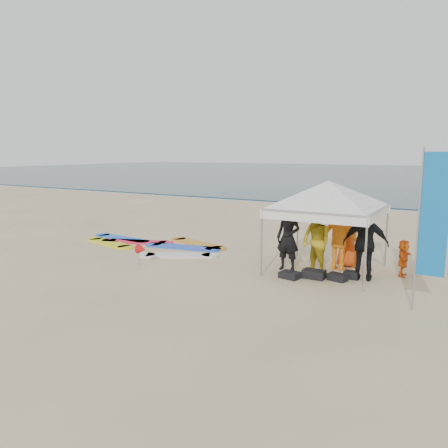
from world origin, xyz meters
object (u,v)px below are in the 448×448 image
person_orange_b (348,238)px  marker_pennant (142,249)px  person_black_b (366,244)px  canopy_tent (329,181)px  feather_flag (433,217)px  person_seated (403,258)px  person_yellow (316,242)px  surfboard_spread (154,245)px  person_orange_a (340,235)px  person_black_a (288,238)px

person_orange_b → marker_pennant: person_orange_b is taller
marker_pennant → person_black_b: bearing=17.1°
person_orange_b → canopy_tent: size_ratio=0.44×
marker_pennant → feather_flag: bearing=1.1°
person_seated → marker_pennant: person_seated is taller
marker_pennant → person_yellow: bearing=20.7°
feather_flag → person_seated: bearing=107.7°
person_black_b → surfboard_spread: (-7.30, 0.56, -0.91)m
surfboard_spread → marker_pennant: bearing=-57.5°
feather_flag → person_orange_b: bearing=130.0°
person_black_b → feather_flag: 2.51m
person_yellow → marker_pennant: size_ratio=2.77×
person_seated → marker_pennant: (-6.60, -2.66, 0.01)m
person_black_b → person_seated: person_black_b is taller
person_yellow → surfboard_spread: (-6.04, 0.64, -0.85)m
person_orange_a → person_orange_b: person_orange_a is taller
person_orange_a → person_black_b: bearing=142.2°
person_black_b → canopy_tent: bearing=-28.5°
person_black_a → feather_flag: (3.65, -1.57, 1.05)m
surfboard_spread → person_seated: bearing=2.2°
person_black_b → person_orange_b: bearing=-67.4°
surfboard_spread → person_orange_b: bearing=4.7°
person_orange_b → person_black_a: bearing=23.1°
person_orange_a → surfboard_spread: bearing=4.3°
person_black_b → canopy_tent: (-1.12, 0.38, 1.52)m
person_orange_a → canopy_tent: size_ratio=0.51×
person_yellow → feather_flag: feather_flag is taller
person_orange_a → person_orange_b: 0.43m
person_yellow → person_black_b: bearing=32.7°
person_seated → person_black_a: bearing=106.4°
canopy_tent → surfboard_spread: canopy_tent is taller
surfboard_spread → person_yellow: bearing=-6.1°
person_orange_a → marker_pennant: (-4.95, -2.52, -0.47)m
person_black_a → canopy_tent: (0.93, 0.45, 1.56)m
canopy_tent → feather_flag: (2.72, -2.02, -0.50)m
canopy_tent → person_orange_a: bearing=53.7°
canopy_tent → person_orange_b: bearing=60.8°
person_black_b → surfboard_spread: bearing=-14.4°
person_orange_b → canopy_tent: bearing=42.4°
person_seated → person_yellow: bearing=112.7°
person_yellow → person_black_a: bearing=-150.7°
person_yellow → person_orange_b: 1.31m
person_seated → surfboard_spread: bearing=90.1°
person_black_b → marker_pennant: size_ratio=2.98×
person_black_b → person_seated: bearing=-142.3°
person_black_a → feather_flag: bearing=-19.7°
person_black_a → person_seated: bearing=22.0°
person_black_a → marker_pennant: (-3.75, -1.71, -0.42)m
feather_flag → surfboard_spread: (-8.90, 2.21, -1.93)m
person_seated → feather_flag: 3.03m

